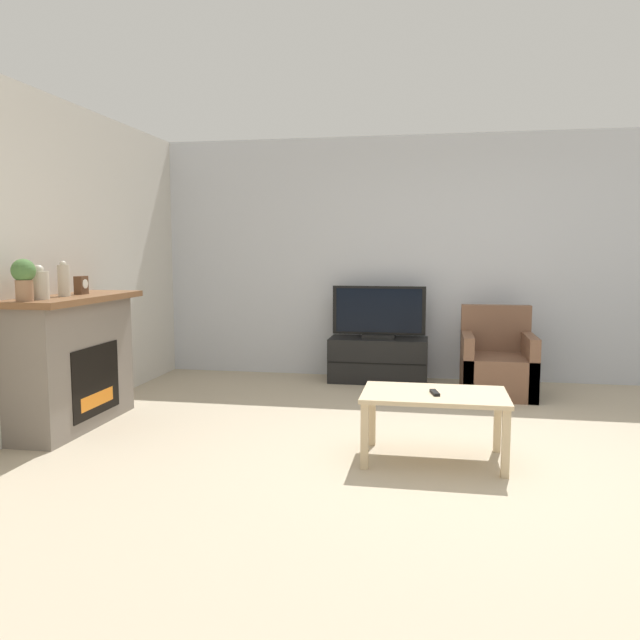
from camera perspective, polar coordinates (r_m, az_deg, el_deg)
The scene contains 13 objects.
ground_plane at distance 4.54m, azimuth 13.07°, elevation -12.29°, with size 24.00×24.00×0.00m, color tan.
wall_back at distance 7.09m, azimuth 12.26°, elevation 5.51°, with size 12.00×0.06×2.70m.
wall_left at distance 5.30m, azimuth -25.67°, elevation 4.77°, with size 0.06×12.00×2.70m.
fireplace at distance 5.47m, azimuth -21.65°, elevation -3.46°, with size 0.52×1.39×1.08m.
mantel_vase_left at distance 5.04m, azimuth -24.29°, elevation 3.03°, with size 0.14×0.14×0.26m.
mantel_vase_centre_left at distance 5.30m, azimuth -22.38°, elevation 3.43°, with size 0.09×0.09×0.28m.
mantel_clock at distance 5.51m, azimuth -20.99°, elevation 2.99°, with size 0.08×0.11×0.15m.
potted_plant at distance 4.90m, azimuth -25.47°, elevation 3.57°, with size 0.17×0.17×0.30m.
tv_stand at distance 6.91m, azimuth 5.35°, elevation -3.64°, with size 1.07×0.48×0.48m.
tv at distance 6.84m, azimuth 5.39°, elevation 0.55°, with size 1.01×0.18×0.57m.
armchair at distance 6.53m, azimuth 15.87°, elevation -4.05°, with size 0.70×0.76×0.88m.
coffee_table at distance 4.37m, azimuth 10.41°, elevation -7.35°, with size 0.98×0.60×0.47m.
remote at distance 4.31m, azimuth 10.45°, elevation -6.55°, with size 0.07×0.16×0.02m.
Camera 1 is at (-0.24, -4.30, 1.44)m, focal length 35.00 mm.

